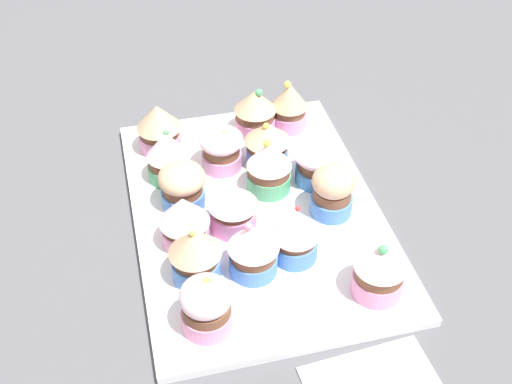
{
  "coord_description": "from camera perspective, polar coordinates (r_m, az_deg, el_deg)",
  "views": [
    {
      "loc": [
        60.77,
        -14.73,
        59.9
      ],
      "look_at": [
        0.0,
        0.0,
        4.2
      ],
      "focal_mm": 45.64,
      "sensor_mm": 36.0,
      "label": 1
    }
  ],
  "objects": [
    {
      "name": "cupcake_13",
      "position": [
        0.98,
        2.96,
        7.57
      ],
      "size": [
        5.37,
        5.37,
        7.93
      ],
      "color": "pink",
      "rests_on": "baking_tray"
    },
    {
      "name": "cupcake_15",
      "position": [
        0.84,
        6.74,
        0.14
      ],
      "size": [
        5.55,
        5.55,
        7.24
      ],
      "color": "#477AC6",
      "rests_on": "baking_tray"
    },
    {
      "name": "cupcake_5",
      "position": [
        0.71,
        -4.39,
        -9.86
      ],
      "size": [
        5.69,
        5.69,
        7.33
      ],
      "color": "pink",
      "rests_on": "baking_tray"
    },
    {
      "name": "cupcake_14",
      "position": [
        0.88,
        5.43,
        2.69
      ],
      "size": [
        6.65,
        6.65,
        6.43
      ],
      "color": "#477AC6",
      "rests_on": "baking_tray"
    },
    {
      "name": "cupcake_2",
      "position": [
        0.85,
        -6.47,
        0.61
      ],
      "size": [
        6.18,
        6.18,
        6.4
      ],
      "color": "#477AC6",
      "rests_on": "baking_tray"
    },
    {
      "name": "cupcake_11",
      "position": [
        0.86,
        1.15,
        2.28
      ],
      "size": [
        6.05,
        6.05,
        7.98
      ],
      "color": "#4C9E6B",
      "rests_on": "baking_tray"
    },
    {
      "name": "cupcake_1",
      "position": [
        0.89,
        -7.75,
        3.2
      ],
      "size": [
        5.76,
        5.76,
        7.96
      ],
      "color": "#4C9E6B",
      "rests_on": "baking_tray"
    },
    {
      "name": "cupcake_8",
      "position": [
        0.76,
        -0.23,
        -4.96
      ],
      "size": [
        6.11,
        6.11,
        7.55
      ],
      "color": "#477AC6",
      "rests_on": "baking_tray"
    },
    {
      "name": "cupcake_0",
      "position": [
        0.94,
        -8.51,
        5.7
      ],
      "size": [
        6.42,
        6.42,
        7.45
      ],
      "color": "pink",
      "rests_on": "baking_tray"
    },
    {
      "name": "cupcake_10",
      "position": [
        0.91,
        1.01,
        4.39
      ],
      "size": [
        6.45,
        6.45,
        6.86
      ],
      "color": "#477AC6",
      "rests_on": "baking_tray"
    },
    {
      "name": "ground_plane",
      "position": [
        0.88,
        0.0,
        -2.78
      ],
      "size": [
        180.0,
        180.0,
        3.0
      ],
      "primitive_type": "cube",
      "color": "#4C4C51"
    },
    {
      "name": "cupcake_3",
      "position": [
        0.79,
        -6.31,
        -2.45
      ],
      "size": [
        6.24,
        6.24,
        7.22
      ],
      "color": "pink",
      "rests_on": "baking_tray"
    },
    {
      "name": "cupcake_12",
      "position": [
        0.77,
        3.48,
        -3.71
      ],
      "size": [
        5.62,
        5.62,
        7.63
      ],
      "color": "#477AC6",
      "rests_on": "baking_tray"
    },
    {
      "name": "baking_tray",
      "position": [
        0.86,
        0.0,
        -1.79
      ],
      "size": [
        44.86,
        31.82,
        1.2
      ],
      "color": "silver",
      "rests_on": "ground_plane"
    },
    {
      "name": "cupcake_4",
      "position": [
        0.75,
        -5.34,
        -5.39
      ],
      "size": [
        6.22,
        6.22,
        7.7
      ],
      "color": "#477AC6",
      "rests_on": "baking_tray"
    },
    {
      "name": "cupcake_16",
      "position": [
        0.75,
        10.79,
        -6.67
      ],
      "size": [
        6.08,
        6.08,
        7.74
      ],
      "color": "pink",
      "rests_on": "baking_tray"
    },
    {
      "name": "cupcake_6",
      "position": [
        0.9,
        -3.05,
        3.87
      ],
      "size": [
        6.13,
        6.13,
        6.48
      ],
      "color": "pink",
      "rests_on": "baking_tray"
    },
    {
      "name": "cupcake_9",
      "position": [
        0.97,
        -0.07,
        7.09
      ],
      "size": [
        6.25,
        6.25,
        7.56
      ],
      "color": "pink",
      "rests_on": "baking_tray"
    },
    {
      "name": "cupcake_7",
      "position": [
        0.81,
        -2.02,
        -1.24
      ],
      "size": [
        6.27,
        6.27,
        6.9
      ],
      "color": "pink",
      "rests_on": "baking_tray"
    }
  ]
}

